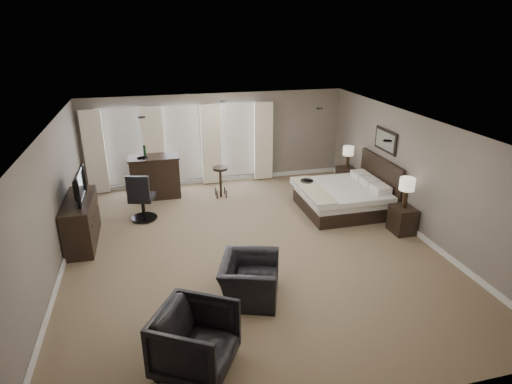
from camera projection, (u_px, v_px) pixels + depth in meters
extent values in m
cube|color=#76644B|center=(251.00, 248.00, 9.03)|extent=(7.60, 8.60, 0.04)
cube|color=silver|center=(251.00, 127.00, 8.07)|extent=(7.60, 8.60, 0.04)
cube|color=slate|center=(217.00, 139.00, 12.37)|extent=(7.50, 0.04, 2.60)
cube|color=slate|center=(342.00, 328.00, 4.72)|extent=(7.50, 0.04, 2.60)
cube|color=slate|center=(49.00, 210.00, 7.69)|extent=(0.04, 8.50, 2.60)
cube|color=slate|center=(417.00, 175.00, 9.40)|extent=(0.04, 8.50, 2.60)
cube|color=silver|center=(124.00, 147.00, 11.75)|extent=(1.15, 0.04, 2.05)
cube|color=silver|center=(182.00, 143.00, 12.11)|extent=(1.15, 0.04, 2.05)
cube|color=silver|center=(237.00, 140.00, 12.48)|extent=(1.15, 0.04, 2.05)
cube|color=#ECE2C4|center=(95.00, 152.00, 11.49)|extent=(0.55, 0.12, 2.30)
cube|color=#ECE2C4|center=(154.00, 148.00, 11.85)|extent=(0.55, 0.12, 2.30)
cube|color=#ECE2C4|center=(211.00, 145.00, 12.21)|extent=(0.55, 0.12, 2.30)
cube|color=#ECE2C4|center=(263.00, 141.00, 12.56)|extent=(0.55, 0.12, 2.30)
cube|color=silver|center=(340.00, 186.00, 10.58)|extent=(2.05, 1.96, 1.30)
cube|color=black|center=(402.00, 220.00, 9.61)|extent=(0.46, 0.56, 0.61)
cube|color=black|center=(346.00, 178.00, 12.22)|extent=(0.45, 0.55, 0.60)
cube|color=beige|center=(406.00, 193.00, 9.37)|extent=(0.34, 0.34, 0.69)
cube|color=beige|center=(348.00, 157.00, 12.00)|extent=(0.30, 0.30, 0.63)
cube|color=slate|center=(385.00, 141.00, 10.43)|extent=(0.04, 0.96, 0.56)
cube|color=black|center=(81.00, 221.00, 9.08)|extent=(0.55, 1.72, 1.00)
imported|color=black|center=(77.00, 197.00, 8.87)|extent=(0.61, 1.07, 0.14)
imported|color=black|center=(249.00, 273.00, 7.26)|extent=(1.03, 1.27, 0.95)
imported|color=black|center=(195.00, 338.00, 5.72)|extent=(1.29, 1.32, 1.01)
cube|color=black|center=(155.00, 177.00, 11.48)|extent=(1.32, 0.69, 1.15)
cube|color=black|center=(143.00, 189.00, 11.21)|extent=(0.47, 0.47, 0.76)
cube|color=black|center=(221.00, 182.00, 11.54)|extent=(0.51, 0.51, 0.84)
cube|color=black|center=(142.00, 196.00, 10.14)|extent=(0.74, 0.74, 1.19)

